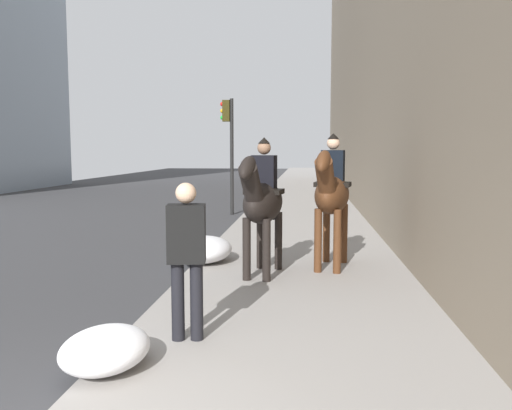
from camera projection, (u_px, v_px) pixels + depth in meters
mounted_horse_near at (262, 200)px, 8.72m from camera, size 2.15×0.79×2.25m
mounted_horse_far at (331, 193)px, 9.26m from camera, size 2.14×0.83×2.33m
pedestrian_greeting at (187, 251)px, 5.75m from camera, size 0.31×0.43×1.70m
traffic_light_near_curb at (229, 137)px, 17.91m from camera, size 0.20×0.44×3.85m
snow_pile_near at (105, 349)px, 5.07m from camera, size 1.05×0.81×0.36m
snow_pile_far at (203, 249)px, 9.90m from camera, size 1.34×1.03×0.47m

